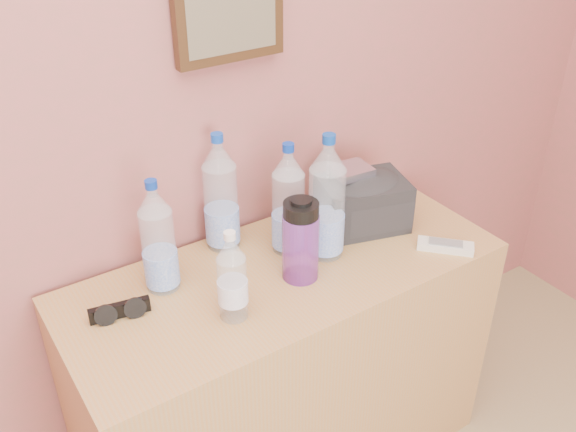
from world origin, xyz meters
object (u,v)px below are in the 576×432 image
object	(u,v)px
toiletry_bag	(363,201)
pet_large_b	(221,198)
dresser	(285,371)
nalgene_bottle	(301,240)
pet_large_c	(288,204)
pet_small	(232,280)
pet_large_d	(327,203)
ac_remote	(445,246)
sunglasses	(120,310)
foil_packet	(351,171)
pet_large_a	(158,242)

from	to	relation	value
toiletry_bag	pet_large_b	bearing A→B (deg)	176.76
dresser	nalgene_bottle	xyz separation A→B (m)	(0.02, -0.05, 0.50)
pet_large_c	pet_small	distance (m)	0.32
pet_small	toiletry_bag	distance (m)	0.55
nalgene_bottle	pet_large_d	bearing A→B (deg)	23.36
dresser	nalgene_bottle	world-z (taller)	nalgene_bottle
ac_remote	toiletry_bag	bearing A→B (deg)	163.30
pet_large_c	sunglasses	size ratio (longest dim) A/B	2.20
nalgene_bottle	pet_large_c	bearing A→B (deg)	70.34
toiletry_bag	foil_packet	size ratio (longest dim) A/B	2.24
pet_large_d	pet_small	bearing A→B (deg)	-164.65
pet_large_d	foil_packet	world-z (taller)	pet_large_d
nalgene_bottle	sunglasses	size ratio (longest dim) A/B	1.59
nalgene_bottle	ac_remote	size ratio (longest dim) A/B	1.51
pet_small	pet_large_d	bearing A→B (deg)	15.35
pet_large_a	pet_large_d	size ratio (longest dim) A/B	0.86
pet_large_a	pet_large_c	bearing A→B (deg)	-5.24
dresser	pet_large_b	xyz separation A→B (m)	(-0.08, 0.20, 0.53)
dresser	foil_packet	xyz separation A→B (m)	(0.29, 0.09, 0.56)
ac_remote	foil_packet	bearing A→B (deg)	166.01
pet_large_d	ac_remote	size ratio (longest dim) A/B	2.32
pet_large_d	pet_small	world-z (taller)	pet_large_d
pet_large_c	nalgene_bottle	xyz separation A→B (m)	(-0.05, -0.13, -0.03)
pet_large_d	sunglasses	distance (m)	0.60
pet_small	ac_remote	world-z (taller)	pet_small
sunglasses	ac_remote	world-z (taller)	sunglasses
pet_large_d	ac_remote	xyz separation A→B (m)	(0.30, -0.18, -0.15)
dresser	pet_large_b	size ratio (longest dim) A/B	3.51
pet_large_c	foil_packet	distance (m)	0.23
pet_large_a	pet_small	distance (m)	0.23
nalgene_bottle	pet_large_a	bearing A→B (deg)	153.62
pet_large_c	dresser	bearing A→B (deg)	-128.86
toiletry_bag	nalgene_bottle	bearing A→B (deg)	-143.86
pet_large_a	nalgene_bottle	world-z (taller)	pet_large_a
pet_large_b	pet_small	xyz separation A→B (m)	(-0.13, -0.29, -0.05)
toiletry_bag	pet_large_d	bearing A→B (deg)	-146.08
ac_remote	foil_packet	distance (m)	0.34
pet_large_c	foil_packet	size ratio (longest dim) A/B	2.95
dresser	toiletry_bag	world-z (taller)	toiletry_bag
pet_large_c	pet_large_d	distance (m)	0.11
sunglasses	foil_packet	size ratio (longest dim) A/B	1.34
pet_large_b	toiletry_bag	distance (m)	0.43
pet_large_c	toiletry_bag	xyz separation A→B (m)	(0.25, -0.02, -0.06)
pet_large_d	toiletry_bag	size ratio (longest dim) A/B	1.46
nalgene_bottle	pet_small	bearing A→B (deg)	-169.16
pet_large_c	toiletry_bag	distance (m)	0.26
nalgene_bottle	foil_packet	distance (m)	0.31
pet_large_d	foil_packet	bearing A→B (deg)	29.63
ac_remote	nalgene_bottle	bearing A→B (deg)	-150.13
dresser	foil_packet	size ratio (longest dim) A/B	10.92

